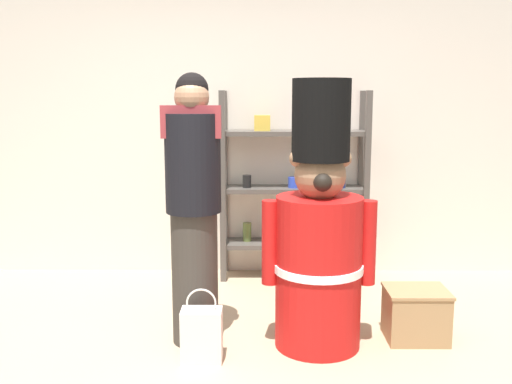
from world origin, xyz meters
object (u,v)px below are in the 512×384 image
object	(u,v)px
teddy_bear_guard	(319,240)
display_crate	(416,314)
merchandise_shelf	(295,184)
shopping_bag	(202,334)
person_shopper	(194,206)

from	to	relation	value
teddy_bear_guard	display_crate	bearing A→B (deg)	8.08
merchandise_shelf	shopping_bag	world-z (taller)	merchandise_shelf
teddy_bear_guard	display_crate	xyz separation A→B (m)	(0.66, 0.09, -0.53)
shopping_bag	person_shopper	bearing A→B (deg)	103.19
merchandise_shelf	person_shopper	distance (m)	1.56
person_shopper	shopping_bag	size ratio (longest dim) A/B	3.80
display_crate	person_shopper	bearing A→B (deg)	-178.87
person_shopper	display_crate	size ratio (longest dim) A/B	4.30
teddy_bear_guard	person_shopper	bearing A→B (deg)	175.33
shopping_bag	teddy_bear_guard	bearing A→B (deg)	17.67
merchandise_shelf	display_crate	distance (m)	1.67
merchandise_shelf	shopping_bag	size ratio (longest dim) A/B	3.58
merchandise_shelf	shopping_bag	bearing A→B (deg)	-111.50
teddy_bear_guard	shopping_bag	bearing A→B (deg)	-162.33
teddy_bear_guard	shopping_bag	distance (m)	0.93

